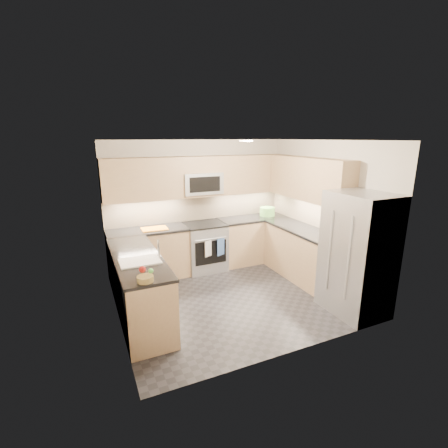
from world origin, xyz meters
TOP-DOWN VIEW (x-y plane):
  - floor at (0.00, 0.00)m, footprint 3.60×3.20m
  - ceiling at (0.00, 0.00)m, footprint 3.60×3.20m
  - wall_back at (0.00, 1.60)m, footprint 3.60×0.02m
  - wall_front at (0.00, -1.60)m, footprint 3.60×0.02m
  - wall_left at (-1.80, 0.00)m, footprint 0.02×3.20m
  - wall_right at (1.80, 0.00)m, footprint 0.02×3.20m
  - base_cab_back_left at (-1.09, 1.30)m, footprint 1.42×0.60m
  - base_cab_back_right at (1.09, 1.30)m, footprint 1.42×0.60m
  - base_cab_right at (1.50, 0.15)m, footprint 0.60×1.70m
  - base_cab_peninsula at (-1.50, 0.00)m, footprint 0.60×2.00m
  - countertop_back_left at (-1.09, 1.30)m, footprint 1.42×0.63m
  - countertop_back_right at (1.09, 1.30)m, footprint 1.42×0.63m
  - countertop_right at (1.50, 0.15)m, footprint 0.63×1.70m
  - countertop_peninsula at (-1.50, 0.00)m, footprint 0.63×2.00m
  - upper_cab_back at (0.00, 1.43)m, footprint 3.60×0.35m
  - upper_cab_right at (1.62, 0.28)m, footprint 0.35×1.95m
  - backsplash_back at (0.00, 1.60)m, footprint 3.60×0.01m
  - backsplash_right at (1.80, 0.45)m, footprint 0.01×2.30m
  - gas_range at (0.00, 1.28)m, footprint 0.76×0.65m
  - range_cooktop at (0.00, 1.28)m, footprint 0.76×0.65m
  - oven_door_glass at (0.00, 0.95)m, footprint 0.62×0.02m
  - oven_handle at (0.00, 0.93)m, footprint 0.60×0.02m
  - microwave at (0.00, 1.40)m, footprint 0.76×0.40m
  - microwave_door at (0.00, 1.20)m, footprint 0.60×0.01m
  - refrigerator at (1.45, -1.15)m, footprint 0.70×0.90m
  - fridge_handle_left at (1.08, -1.33)m, footprint 0.02×0.02m
  - fridge_handle_right at (1.08, -0.97)m, footprint 0.02×0.02m
  - sink_basin at (-1.50, -0.25)m, footprint 0.52×0.38m
  - faucet at (-1.24, -0.25)m, footprint 0.03×0.03m
  - utensil_bowl at (1.44, 1.31)m, footprint 0.42×0.42m
  - cutting_board at (-0.96, 1.26)m, footprint 0.46×0.33m
  - fruit_basket at (-1.55, -0.89)m, footprint 0.25×0.25m
  - fruit_apple at (-1.56, -0.79)m, footprint 0.08×0.08m
  - fruit_pear at (-1.48, -0.88)m, footprint 0.06×0.06m
  - dish_towel_check at (-0.07, 0.91)m, footprint 0.15×0.07m
  - dish_towel_blue at (0.18, 0.91)m, footprint 0.17×0.08m

SIDE VIEW (x-z plane):
  - floor at x=0.00m, z-range 0.00..0.00m
  - base_cab_back_left at x=-1.09m, z-range 0.00..0.90m
  - base_cab_back_right at x=1.09m, z-range 0.00..0.90m
  - base_cab_right at x=1.50m, z-range 0.00..0.90m
  - base_cab_peninsula at x=-1.50m, z-range 0.00..0.90m
  - oven_door_glass at x=0.00m, z-range 0.22..0.68m
  - gas_range at x=0.00m, z-range 0.00..0.91m
  - dish_towel_check at x=-0.07m, z-range 0.40..0.70m
  - dish_towel_blue at x=0.18m, z-range 0.38..0.72m
  - oven_handle at x=0.00m, z-range 0.71..0.73m
  - sink_basin at x=-1.50m, z-range 0.80..0.96m
  - refrigerator at x=1.45m, z-range 0.00..1.80m
  - range_cooktop at x=0.00m, z-range 0.90..0.93m
  - countertop_back_left at x=-1.09m, z-range 0.90..0.94m
  - countertop_back_right at x=1.09m, z-range 0.90..0.94m
  - countertop_right at x=1.50m, z-range 0.90..0.94m
  - countertop_peninsula at x=-1.50m, z-range 0.90..0.94m
  - cutting_board at x=-0.96m, z-range 0.94..0.95m
  - fridge_handle_left at x=1.08m, z-range 0.35..1.55m
  - fridge_handle_right at x=1.08m, z-range 0.35..1.55m
  - fruit_basket at x=-1.55m, z-range 0.94..1.01m
  - utensil_bowl at x=1.44m, z-range 0.94..1.12m
  - fruit_apple at x=-1.56m, z-range 1.01..1.10m
  - fruit_pear at x=-1.48m, z-range 1.02..1.09m
  - faucet at x=-1.24m, z-range 0.94..1.22m
  - backsplash_back at x=0.00m, z-range 0.94..1.45m
  - backsplash_right at x=1.80m, z-range 0.94..1.45m
  - wall_back at x=0.00m, z-range 0.00..2.50m
  - wall_front at x=0.00m, z-range 0.00..2.50m
  - wall_left at x=-1.80m, z-range 0.00..2.50m
  - wall_right at x=1.80m, z-range 0.00..2.50m
  - microwave at x=0.00m, z-range 1.50..1.90m
  - microwave_door at x=0.00m, z-range 1.56..1.84m
  - upper_cab_back at x=0.00m, z-range 1.45..2.20m
  - upper_cab_right at x=1.62m, z-range 1.45..2.20m
  - ceiling at x=0.00m, z-range 2.49..2.51m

